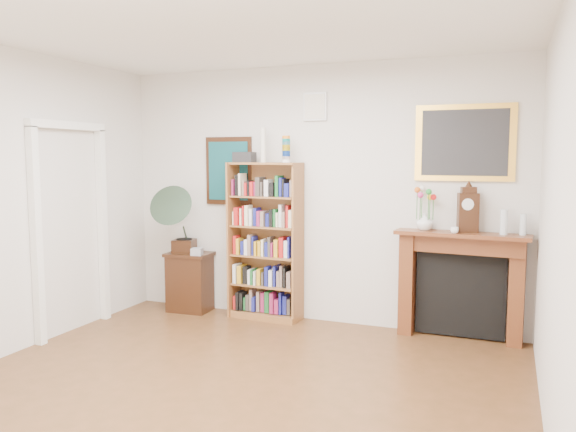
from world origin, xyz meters
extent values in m
cube|color=#4E3217|center=(0.00, 0.00, -0.01)|extent=(4.50, 5.00, 0.01)
cube|color=white|center=(0.00, 0.00, 2.80)|extent=(4.50, 5.00, 0.01)
cube|color=silver|center=(0.00, 2.50, 1.40)|extent=(4.50, 0.01, 2.80)
cube|color=silver|center=(2.25, 0.00, 1.40)|extent=(0.01, 5.00, 2.80)
cube|color=white|center=(-2.21, 0.73, 1.05)|extent=(0.08, 0.08, 2.10)
cube|color=white|center=(-2.21, 1.67, 1.05)|extent=(0.08, 0.08, 2.10)
cube|color=white|center=(-2.21, 1.20, 2.13)|extent=(0.08, 1.02, 0.08)
cube|color=black|center=(-1.05, 2.48, 1.65)|extent=(0.58, 0.03, 0.78)
cube|color=#114A51|center=(-1.05, 2.46, 1.65)|extent=(0.50, 0.01, 0.67)
cube|color=white|center=(0.00, 2.48, 2.35)|extent=(0.26, 0.03, 0.30)
cube|color=silver|center=(0.00, 2.46, 2.35)|extent=(0.22, 0.01, 0.26)
cube|color=gold|center=(1.55, 2.48, 1.95)|extent=(0.95, 0.03, 0.75)
cube|color=#262628|center=(1.55, 2.46, 1.95)|extent=(0.82, 0.01, 0.65)
cube|color=brown|center=(-0.92, 2.34, 0.88)|extent=(0.04, 0.29, 1.75)
cube|color=brown|center=(-0.14, 2.34, 0.88)|extent=(0.04, 0.29, 1.75)
cube|color=brown|center=(-0.53, 2.34, 1.74)|extent=(0.82, 0.34, 0.02)
cube|color=brown|center=(-0.53, 2.34, 0.04)|extent=(0.82, 0.34, 0.08)
cube|color=brown|center=(-0.53, 2.47, 0.88)|extent=(0.80, 0.07, 1.75)
cube|color=brown|center=(-0.53, 2.34, 0.38)|extent=(0.77, 0.32, 0.02)
cube|color=brown|center=(-0.53, 2.34, 0.71)|extent=(0.77, 0.32, 0.02)
cube|color=brown|center=(-0.53, 2.34, 1.04)|extent=(0.77, 0.32, 0.02)
cube|color=brown|center=(-0.53, 2.34, 1.37)|extent=(0.77, 0.32, 0.02)
cube|color=black|center=(-1.48, 2.29, 0.35)|extent=(0.53, 0.40, 0.69)
cube|color=#552313|center=(1.04, 2.39, 0.52)|extent=(0.16, 0.20, 1.04)
cube|color=#552313|center=(2.08, 2.39, 0.52)|extent=(0.16, 0.20, 1.04)
cube|color=#552313|center=(1.56, 2.39, 0.96)|extent=(1.19, 0.27, 0.17)
cube|color=#552313|center=(1.56, 2.35, 1.06)|extent=(1.30, 0.39, 0.04)
cube|color=black|center=(1.56, 2.44, 0.44)|extent=(0.86, 0.09, 0.83)
cube|color=black|center=(-1.57, 2.33, 0.77)|extent=(0.29, 0.29, 0.15)
cylinder|color=black|center=(-1.57, 2.33, 0.85)|extent=(0.22, 0.22, 0.01)
cone|color=#314736|center=(-1.57, 2.18, 1.18)|extent=(0.61, 0.70, 0.63)
cube|color=#B3B4C0|center=(-1.32, 2.19, 0.73)|extent=(0.15, 0.15, 0.08)
cube|color=black|center=(1.61, 2.38, 1.27)|extent=(0.21, 0.16, 0.38)
cylinder|color=white|center=(1.61, 2.32, 1.36)|extent=(0.11, 0.04, 0.11)
cube|color=black|center=(1.61, 2.38, 1.49)|extent=(0.16, 0.13, 0.07)
imported|color=silver|center=(1.20, 2.38, 1.16)|extent=(0.18, 0.18, 0.17)
imported|color=white|center=(1.50, 2.26, 1.11)|extent=(0.08, 0.08, 0.06)
cylinder|color=silver|center=(1.94, 2.34, 1.20)|extent=(0.07, 0.07, 0.24)
cylinder|color=silver|center=(2.11, 2.37, 1.18)|extent=(0.06, 0.06, 0.20)
camera|label=1|loc=(1.98, -3.31, 1.81)|focal=35.00mm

